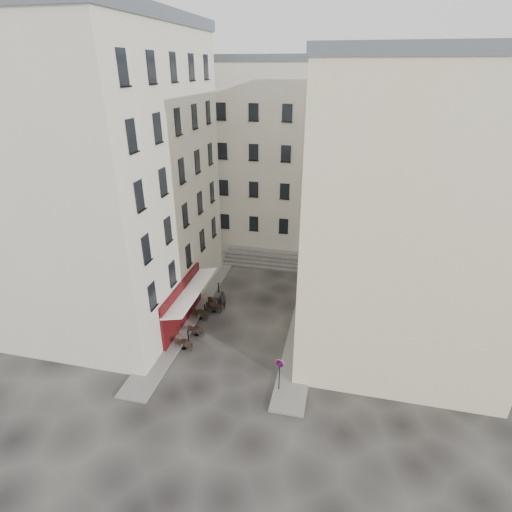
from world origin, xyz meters
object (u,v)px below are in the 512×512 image
(bistro_table_a, at_px, (184,344))
(bistro_table_b, at_px, (196,331))
(no_parking_sign, at_px, (279,369))
(pedestrian, at_px, (222,300))

(bistro_table_a, bearing_deg, bistro_table_b, 79.89)
(no_parking_sign, xyz_separation_m, bistro_table_a, (-7.04, 2.41, -1.21))
(no_parking_sign, relative_size, pedestrian, 1.46)
(no_parking_sign, bearing_deg, bistro_table_b, 165.12)
(bistro_table_a, relative_size, pedestrian, 0.75)
(bistro_table_a, distance_m, pedestrian, 5.60)
(pedestrian, bearing_deg, no_parking_sign, 94.98)
(no_parking_sign, relative_size, bistro_table_a, 1.93)
(no_parking_sign, height_order, bistro_table_a, no_parking_sign)
(no_parking_sign, height_order, bistro_table_b, no_parking_sign)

